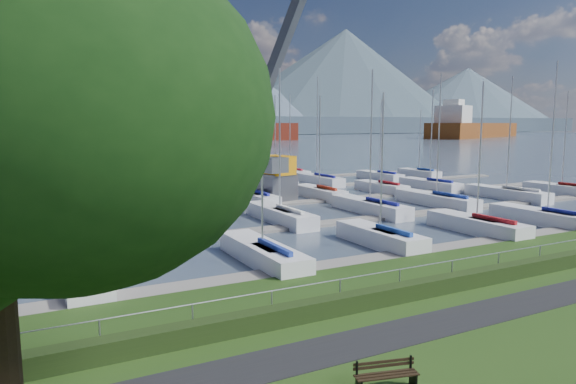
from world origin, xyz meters
TOP-DOWN VIEW (x-y plane):
  - path at (0.00, -3.00)m, footprint 160.00×2.00m
  - water at (0.00, 260.00)m, footprint 800.00×540.00m
  - hedge at (0.00, -0.40)m, footprint 80.00×0.70m
  - fence at (0.00, 0.00)m, footprint 80.00×0.04m
  - foothill at (0.00, 330.00)m, footprint 900.00×80.00m
  - mountains at (7.35, 404.62)m, footprint 1190.00×360.00m
  - docks at (0.00, 26.00)m, footprint 90.00×41.60m
  - bench_left at (-6.34, -5.81)m, footprint 1.85×0.86m
  - crane at (7.44, 29.19)m, footprint 6.89×13.15m
  - cargo_ship_mid at (50.27, 210.47)m, footprint 96.19×44.91m
  - cargo_ship_east at (203.18, 183.89)m, footprint 92.39×53.31m
  - sailboat_fleet at (-1.29, 28.67)m, footprint 75.69×49.94m

SIDE VIEW (x-z plane):
  - water at x=0.00m, z-range -0.50..-0.30m
  - docks at x=0.00m, z-range -0.34..-0.09m
  - path at x=0.00m, z-range -0.01..0.03m
  - hedge at x=0.00m, z-range 0.00..0.70m
  - bench_left at x=-6.34m, z-range -0.01..0.84m
  - fence at x=0.00m, z-range 1.18..1.22m
  - cargo_ship_mid at x=50.27m, z-range -7.17..14.33m
  - cargo_ship_east at x=203.18m, z-range -7.14..14.36m
  - crane at x=7.44m, z-range -5.85..16.50m
  - sailboat_fleet at x=-1.29m, z-range -1.42..12.18m
  - foothill at x=0.00m, z-range 0.00..12.00m
  - mountains at x=7.35m, z-range -10.82..104.18m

